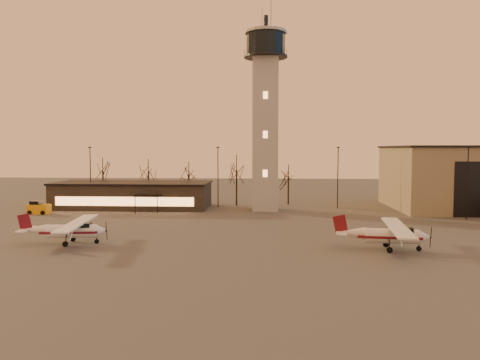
% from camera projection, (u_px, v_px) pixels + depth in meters
% --- Properties ---
extents(ground, '(220.00, 220.00, 0.00)m').
position_uv_depth(ground, '(262.00, 251.00, 44.75)').
color(ground, '#474542').
rests_on(ground, ground).
extents(control_tower, '(6.80, 6.80, 32.60)m').
position_uv_depth(control_tower, '(266.00, 107.00, 73.53)').
color(control_tower, '#A4A19C').
rests_on(control_tower, ground).
extents(terminal, '(25.40, 12.20, 4.30)m').
position_uv_depth(terminal, '(133.00, 195.00, 77.82)').
color(terminal, black).
rests_on(terminal, ground).
extents(light_poles, '(58.50, 12.25, 10.14)m').
position_uv_depth(light_poles, '(268.00, 176.00, 75.23)').
color(light_poles, black).
rests_on(light_poles, ground).
extents(tree_row, '(37.20, 9.20, 8.80)m').
position_uv_depth(tree_row, '(190.00, 170.00, 84.20)').
color(tree_row, black).
rests_on(tree_row, ground).
extents(cessna_front, '(9.73, 12.27, 3.37)m').
position_uv_depth(cessna_front, '(393.00, 238.00, 45.14)').
color(cessna_front, silver).
rests_on(cessna_front, ground).
extents(cessna_rear, '(9.42, 11.87, 3.26)m').
position_uv_depth(cessna_rear, '(74.00, 233.00, 48.11)').
color(cessna_rear, white).
rests_on(cessna_rear, ground).
extents(service_cart, '(3.20, 2.12, 1.98)m').
position_uv_depth(service_cart, '(39.00, 209.00, 70.42)').
color(service_cart, orange).
rests_on(service_cart, ground).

